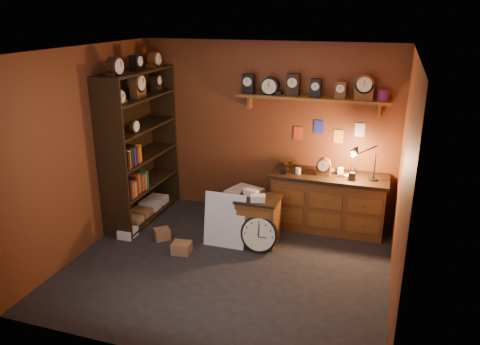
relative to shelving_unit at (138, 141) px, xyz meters
name	(u,v)px	position (x,y,z in m)	size (l,w,h in m)	color
floor	(229,264)	(1.79, -0.98, -1.25)	(4.00, 4.00, 0.00)	black
room_shell	(234,134)	(1.84, -0.87, 0.47)	(4.02, 3.62, 2.71)	brown
shelving_unit	(138,141)	(0.00, 0.00, 0.00)	(0.47, 1.60, 2.58)	black
workbench	(328,199)	(2.84, 0.49, -0.78)	(1.68, 0.66, 1.36)	brown
low_cabinet	(258,218)	(1.98, -0.26, -0.89)	(0.59, 0.50, 0.76)	brown
big_round_clock	(259,234)	(2.07, -0.52, -1.00)	(0.51, 0.17, 0.52)	black
white_panel	(225,245)	(1.57, -0.50, -1.25)	(0.59, 0.03, 0.78)	silver
mini_fridge	(244,204)	(1.56, 0.41, -1.01)	(0.59, 0.61, 0.49)	silver
floor_box_a	(182,248)	(1.08, -0.90, -1.18)	(0.25, 0.21, 0.15)	#946740
floor_box_b	(128,233)	(0.14, -0.70, -1.19)	(0.21, 0.26, 0.13)	white
floor_box_c	(162,234)	(0.65, -0.61, -1.17)	(0.21, 0.18, 0.16)	#946740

